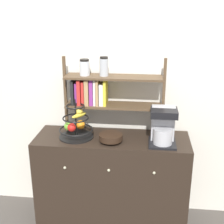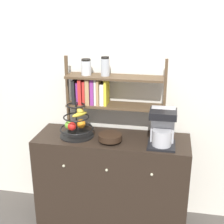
# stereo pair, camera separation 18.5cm
# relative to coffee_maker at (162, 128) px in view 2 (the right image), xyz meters

# --- Properties ---
(wall_back) EXTENTS (7.00, 0.05, 2.60)m
(wall_back) POSITION_rel_coffee_maker_xyz_m (-0.42, 0.32, 0.33)
(wall_back) COLOR silver
(wall_back) RESTS_ON ground_plane
(sideboard) EXTENTS (1.30, 0.46, 0.83)m
(sideboard) POSITION_rel_coffee_maker_xyz_m (-0.42, 0.06, -0.56)
(sideboard) COLOR black
(sideboard) RESTS_ON ground_plane
(coffee_maker) EXTENTS (0.22, 0.22, 0.30)m
(coffee_maker) POSITION_rel_coffee_maker_xyz_m (0.00, 0.00, 0.00)
(coffee_maker) COLOR black
(coffee_maker) RESTS_ON sideboard
(fruit_stand) EXTENTS (0.29, 0.29, 0.34)m
(fruit_stand) POSITION_rel_coffee_maker_xyz_m (-0.72, 0.04, -0.04)
(fruit_stand) COLOR black
(fruit_stand) RESTS_ON sideboard
(wooden_bowl) EXTENTS (0.19, 0.19, 0.07)m
(wooden_bowl) POSITION_rel_coffee_maker_xyz_m (-0.41, -0.02, -0.11)
(wooden_bowl) COLOR black
(wooden_bowl) RESTS_ON sideboard
(shelf_hutch) EXTENTS (0.85, 0.20, 0.66)m
(shelf_hutch) POSITION_rel_coffee_maker_xyz_m (-0.53, 0.17, 0.24)
(shelf_hutch) COLOR brown
(shelf_hutch) RESTS_ON sideboard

